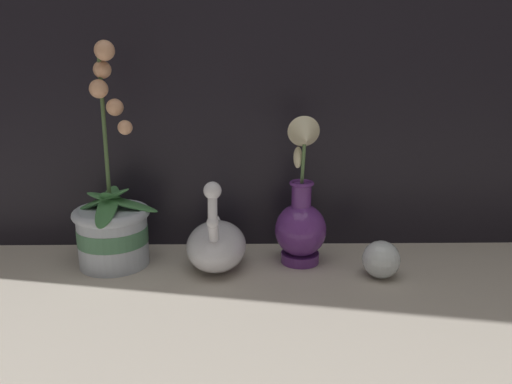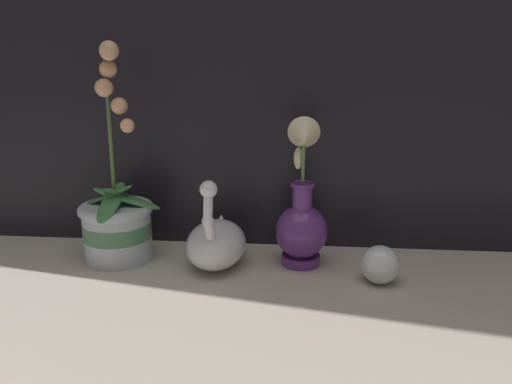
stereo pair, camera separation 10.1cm
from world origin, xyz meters
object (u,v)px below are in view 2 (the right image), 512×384
object	(u,v)px
swan_figurine	(216,241)
orchid_potted_plant	(117,219)
blue_vase	(302,220)
glass_sphere	(380,265)

from	to	relation	value
swan_figurine	orchid_potted_plant	bearing A→B (deg)	176.48
orchid_potted_plant	blue_vase	xyz separation A→B (m)	(0.39, 0.00, 0.01)
swan_figurine	blue_vase	world-z (taller)	blue_vase
swan_figurine	blue_vase	xyz separation A→B (m)	(0.18, 0.01, 0.05)
orchid_potted_plant	blue_vase	world-z (taller)	orchid_potted_plant
swan_figurine	blue_vase	size ratio (longest dim) A/B	0.64
swan_figurine	glass_sphere	xyz separation A→B (m)	(0.33, -0.06, -0.01)
glass_sphere	orchid_potted_plant	bearing A→B (deg)	172.52
orchid_potted_plant	swan_figurine	size ratio (longest dim) A/B	2.26
orchid_potted_plant	glass_sphere	bearing A→B (deg)	-7.48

